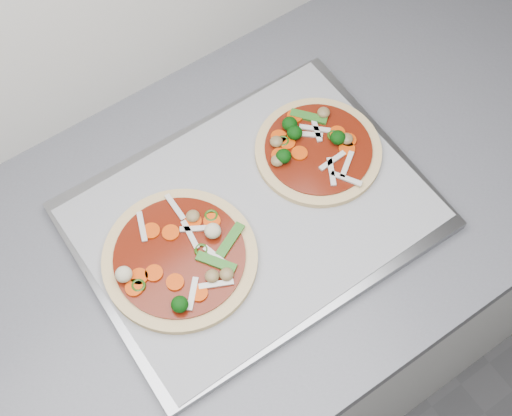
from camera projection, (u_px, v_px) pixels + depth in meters
base_cabinet at (225, 340)px, 1.46m from camera, size 3.60×0.60×0.86m
countertop at (214, 247)px, 1.06m from camera, size 3.60×0.60×0.04m
baking_tray at (253, 216)px, 1.05m from camera, size 0.51×0.38×0.02m
parchment at (253, 213)px, 1.05m from camera, size 0.49×0.36×0.00m
pizza_left at (181, 258)px, 1.00m from camera, size 0.26×0.26×0.04m
pizza_right at (316, 149)px, 1.09m from camera, size 0.24×0.24×0.03m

